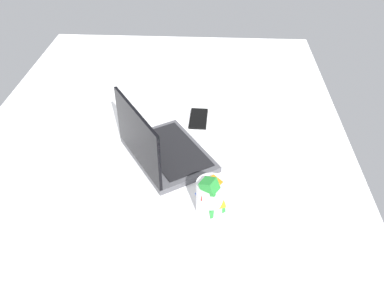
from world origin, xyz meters
The scene contains 4 objects.
bed_mattress centered at (0.00, 0.00, 9.00)cm, with size 180.00×140.00×18.00cm, color white.
laptop centered at (-18.32, -1.30, 22.41)cm, with size 40.20×37.23×23.00cm.
snack_cup centered at (-42.09, -19.12, 23.99)cm, with size 9.72×9.39×14.53cm.
cell_phone centered at (7.14, -13.43, 18.40)cm, with size 6.80×14.00×0.80cm, color black.
Camera 1 is at (-127.28, -18.14, 108.45)cm, focal length 37.84 mm.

